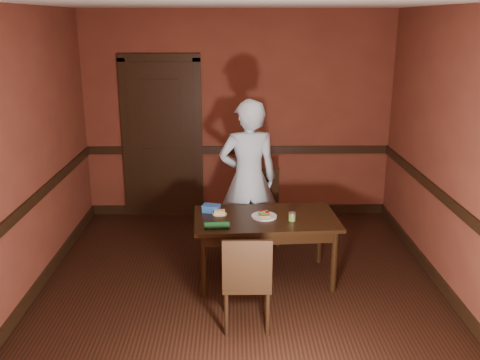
{
  "coord_description": "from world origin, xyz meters",
  "views": [
    {
      "loc": [
        -0.07,
        -4.67,
        2.57
      ],
      "look_at": [
        0.0,
        0.35,
        1.05
      ],
      "focal_mm": 40.0,
      "sensor_mm": 36.0,
      "label": 1
    }
  ],
  "objects_px": {
    "dining_table": "(265,248)",
    "chair_far": "(259,209)",
    "cheese_saucer": "(220,213)",
    "chair_near": "(247,279)",
    "person": "(248,179)",
    "sandwich_plate": "(264,215)",
    "food_tub": "(211,208)",
    "sauce_jar": "(292,216)"
  },
  "relations": [
    {
      "from": "chair_far",
      "to": "person",
      "type": "xyz_separation_m",
      "value": [
        -0.14,
        -0.3,
        0.45
      ]
    },
    {
      "from": "person",
      "to": "sandwich_plate",
      "type": "distance_m",
      "value": 0.65
    },
    {
      "from": "dining_table",
      "to": "food_tub",
      "type": "relative_size",
      "value": 7.06
    },
    {
      "from": "chair_far",
      "to": "chair_near",
      "type": "xyz_separation_m",
      "value": [
        -0.19,
        -1.78,
        0.0
      ]
    },
    {
      "from": "chair_far",
      "to": "person",
      "type": "relative_size",
      "value": 0.49
    },
    {
      "from": "chair_near",
      "to": "cheese_saucer",
      "type": "distance_m",
      "value": 1.02
    },
    {
      "from": "person",
      "to": "sauce_jar",
      "type": "relative_size",
      "value": 20.92
    },
    {
      "from": "sauce_jar",
      "to": "cheese_saucer",
      "type": "xyz_separation_m",
      "value": [
        -0.72,
        0.18,
        -0.02
      ]
    },
    {
      "from": "sandwich_plate",
      "to": "cheese_saucer",
      "type": "bearing_deg",
      "value": 169.96
    },
    {
      "from": "dining_table",
      "to": "chair_far",
      "type": "bearing_deg",
      "value": 87.7
    },
    {
      "from": "chair_far",
      "to": "chair_near",
      "type": "height_order",
      "value": "chair_near"
    },
    {
      "from": "sandwich_plate",
      "to": "food_tub",
      "type": "relative_size",
      "value": 1.27
    },
    {
      "from": "chair_near",
      "to": "sandwich_plate",
      "type": "height_order",
      "value": "chair_near"
    },
    {
      "from": "cheese_saucer",
      "to": "chair_near",
      "type": "bearing_deg",
      "value": -75.34
    },
    {
      "from": "cheese_saucer",
      "to": "sauce_jar",
      "type": "bearing_deg",
      "value": -14.06
    },
    {
      "from": "dining_table",
      "to": "chair_far",
      "type": "distance_m",
      "value": 0.91
    },
    {
      "from": "person",
      "to": "sandwich_plate",
      "type": "relative_size",
      "value": 6.91
    },
    {
      "from": "chair_far",
      "to": "chair_near",
      "type": "bearing_deg",
      "value": -112.16
    },
    {
      "from": "sauce_jar",
      "to": "sandwich_plate",
      "type": "bearing_deg",
      "value": 159.54
    },
    {
      "from": "chair_far",
      "to": "sauce_jar",
      "type": "bearing_deg",
      "value": -90.68
    },
    {
      "from": "sandwich_plate",
      "to": "person",
      "type": "bearing_deg",
      "value": 103.4
    },
    {
      "from": "chair_near",
      "to": "dining_table",
      "type": "bearing_deg",
      "value": -103.87
    },
    {
      "from": "chair_near",
      "to": "chair_far",
      "type": "bearing_deg",
      "value": -96.31
    },
    {
      "from": "chair_near",
      "to": "food_tub",
      "type": "relative_size",
      "value": 4.32
    },
    {
      "from": "person",
      "to": "cheese_saucer",
      "type": "relative_size",
      "value": 12.11
    },
    {
      "from": "chair_near",
      "to": "person",
      "type": "height_order",
      "value": "person"
    },
    {
      "from": "dining_table",
      "to": "sandwich_plate",
      "type": "bearing_deg",
      "value": 169.75
    },
    {
      "from": "chair_near",
      "to": "food_tub",
      "type": "height_order",
      "value": "chair_near"
    },
    {
      "from": "person",
      "to": "cheese_saucer",
      "type": "bearing_deg",
      "value": 51.53
    },
    {
      "from": "dining_table",
      "to": "chair_far",
      "type": "relative_size",
      "value": 1.64
    },
    {
      "from": "sandwich_plate",
      "to": "chair_far",
      "type": "bearing_deg",
      "value": 90.3
    },
    {
      "from": "chair_far",
      "to": "cheese_saucer",
      "type": "bearing_deg",
      "value": -134.36
    },
    {
      "from": "food_tub",
      "to": "chair_far",
      "type": "bearing_deg",
      "value": 68.47
    },
    {
      "from": "chair_near",
      "to": "sauce_jar",
      "type": "bearing_deg",
      "value": -121.04
    },
    {
      "from": "sauce_jar",
      "to": "cheese_saucer",
      "type": "relative_size",
      "value": 0.58
    },
    {
      "from": "dining_table",
      "to": "cheese_saucer",
      "type": "height_order",
      "value": "cheese_saucer"
    },
    {
      "from": "dining_table",
      "to": "sandwich_plate",
      "type": "xyz_separation_m",
      "value": [
        -0.02,
        0.0,
        0.35
      ]
    },
    {
      "from": "dining_table",
      "to": "sandwich_plate",
      "type": "relative_size",
      "value": 5.57
    },
    {
      "from": "person",
      "to": "sauce_jar",
      "type": "bearing_deg",
      "value": 112.4
    },
    {
      "from": "cheese_saucer",
      "to": "dining_table",
      "type": "bearing_deg",
      "value": -9.91
    },
    {
      "from": "chair_near",
      "to": "cheese_saucer",
      "type": "bearing_deg",
      "value": -75.48
    },
    {
      "from": "sandwich_plate",
      "to": "sauce_jar",
      "type": "distance_m",
      "value": 0.29
    }
  ]
}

